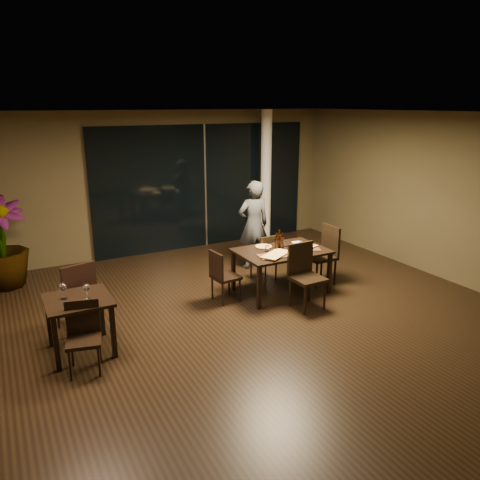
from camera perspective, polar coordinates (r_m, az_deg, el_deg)
name	(u,v)px	position (r m, az deg, el deg)	size (l,w,h in m)	color
ground	(253,322)	(7.07, 1.61, -9.93)	(8.00, 8.00, 0.00)	black
wall_back	(160,183)	(10.19, -9.74, 6.92)	(8.00, 0.10, 3.00)	#443B24
wall_right	(450,198)	(9.21, 24.24, 4.71)	(0.10, 8.00, 3.00)	#443B24
ceiling	(255,112)	(6.34, 1.83, 15.34)	(8.00, 8.00, 0.04)	silver
window_panel	(205,186)	(10.48, -4.33, 6.54)	(5.00, 0.06, 2.70)	black
column	(266,177)	(10.83, 3.17, 7.68)	(0.24, 0.24, 3.00)	white
main_table	(281,254)	(7.94, 5.07, -1.73)	(1.50, 1.00, 0.75)	black
side_table	(78,308)	(6.36, -19.10, -7.83)	(0.80, 0.80, 0.75)	black
chair_main_far	(266,255)	(8.46, 3.19, -1.89)	(0.43, 0.43, 0.87)	black
chair_main_near	(304,272)	(7.46, 7.86, -3.88)	(0.49, 0.49, 1.02)	black
chair_main_left	(222,274)	(7.57, -2.24, -4.13)	(0.44, 0.44, 0.86)	black
chair_main_right	(324,251)	(8.48, 10.24, -1.38)	(0.50, 0.50, 1.05)	black
chair_side_far	(77,293)	(6.96, -19.26, -6.14)	(0.58, 0.58, 1.04)	black
chair_side_near	(84,332)	(6.03, -18.53, -10.63)	(0.48, 0.48, 0.86)	black
diner	(254,225)	(9.04, 1.67, 1.84)	(0.59, 0.39, 1.73)	#313437
potted_plant	(0,243)	(9.09, -27.21, -0.38)	(0.87, 0.87, 1.59)	#25531B
pizza_board_left	(276,256)	(7.60, 4.40, -1.90)	(0.58, 0.29, 0.01)	#422D15
pizza_board_right	(304,249)	(8.00, 7.83, -1.07)	(0.53, 0.27, 0.01)	#412515
oblong_pizza_left	(276,255)	(7.59, 4.40, -1.78)	(0.55, 0.25, 0.02)	maroon
oblong_pizza_right	(304,248)	(7.99, 7.83, -0.96)	(0.48, 0.22, 0.02)	#670D09
round_pizza	(264,247)	(8.05, 2.89, -0.82)	(0.28, 0.28, 0.01)	#A62912
bottle_a	(276,242)	(7.84, 4.47, -0.22)	(0.07, 0.07, 0.30)	black
bottle_b	(282,242)	(7.88, 5.17, -0.18)	(0.06, 0.06, 0.29)	black
bottle_c	(279,239)	(7.94, 4.78, 0.08)	(0.07, 0.07, 0.33)	black
tumbler_left	(267,248)	(7.82, 3.33, -1.04)	(0.08, 0.08, 0.09)	white
tumbler_right	(286,244)	(8.10, 5.59, -0.51)	(0.07, 0.07, 0.08)	white
napkin_near	(312,247)	(8.12, 8.82, -0.84)	(0.18, 0.10, 0.01)	white
napkin_far	(297,242)	(8.36, 7.00, -0.27)	(0.18, 0.10, 0.01)	silver
wine_glass_a	(63,292)	(6.33, -20.73, -5.90)	(0.09, 0.09, 0.20)	white
wine_glass_b	(87,292)	(6.23, -18.14, -6.04)	(0.09, 0.09, 0.19)	white
side_napkin	(82,302)	(6.18, -18.65, -7.17)	(0.18, 0.11, 0.01)	white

